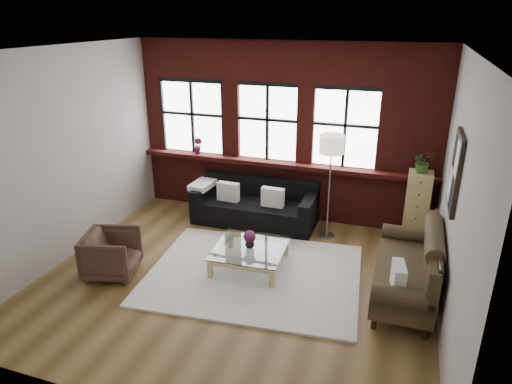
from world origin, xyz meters
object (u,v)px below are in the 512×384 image
(vase, at_px, (250,243))
(dark_sofa, at_px, (255,203))
(vintage_settee, at_px, (406,262))
(armchair, at_px, (112,254))
(coffee_table, at_px, (250,258))
(floor_lamp, at_px, (330,183))
(drawer_chest, at_px, (417,208))

(vase, bearing_deg, dark_sofa, 106.17)
(vintage_settee, distance_m, armchair, 4.15)
(vintage_settee, xyz_separation_m, armchair, (-4.07, -0.79, -0.18))
(dark_sofa, height_order, armchair, dark_sofa)
(coffee_table, xyz_separation_m, floor_lamp, (0.91, 1.42, 0.81))
(vintage_settee, bearing_deg, armchair, -169.00)
(armchair, relative_size, coffee_table, 0.71)
(drawer_chest, height_order, floor_lamp, floor_lamp)
(coffee_table, relative_size, drawer_chest, 0.85)
(dark_sofa, distance_m, armchair, 2.75)
(dark_sofa, relative_size, armchair, 3.01)
(vintage_settee, bearing_deg, coffee_table, 179.33)
(dark_sofa, relative_size, vintage_settee, 1.14)
(drawer_chest, xyz_separation_m, floor_lamp, (-1.42, -0.29, 0.36))
(vintage_settee, height_order, vase, vintage_settee)
(coffee_table, height_order, floor_lamp, floor_lamp)
(coffee_table, bearing_deg, vase, 0.00)
(drawer_chest, bearing_deg, vase, -143.81)
(vintage_settee, xyz_separation_m, coffee_table, (-2.22, 0.03, -0.35))
(dark_sofa, xyz_separation_m, armchair, (-1.41, -2.36, -0.07))
(dark_sofa, bearing_deg, armchair, -120.86)
(coffee_table, distance_m, vase, 0.25)
(vase, distance_m, drawer_chest, 2.89)
(dark_sofa, relative_size, coffee_table, 2.12)
(vase, height_order, drawer_chest, drawer_chest)
(armchair, bearing_deg, drawer_chest, -74.69)
(armchair, distance_m, floor_lamp, 3.61)
(coffee_table, relative_size, vase, 7.03)
(vintage_settee, height_order, drawer_chest, drawer_chest)
(armchair, bearing_deg, coffee_table, -81.99)
(dark_sofa, height_order, vintage_settee, vintage_settee)
(coffee_table, bearing_deg, floor_lamp, 57.29)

